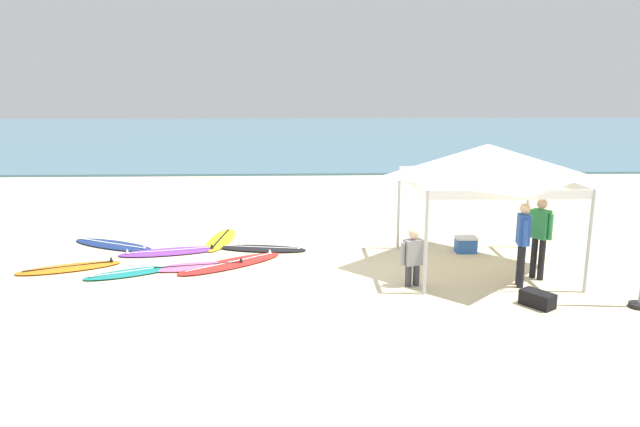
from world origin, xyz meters
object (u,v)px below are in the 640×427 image
at_px(person_green, 540,233).
at_px(surfboard_teal, 130,273).
at_px(surfboard_yellow, 221,240).
at_px(person_grey, 413,255).
at_px(canopy_tent, 487,161).
at_px(gear_bag_near_tent, 537,299).
at_px(surfboard_purple, 170,252).
at_px(surfboard_black, 263,248).
at_px(surfboard_pink, 199,266).
at_px(cooler_box, 466,244).
at_px(surfboard_orange, 69,268).
at_px(person_blue, 523,239).
at_px(surfboard_navy, 113,245).
at_px(surfboard_red, 231,263).

bearing_deg(person_green, surfboard_teal, 176.20).
relative_size(surfboard_yellow, person_grey, 1.86).
bearing_deg(canopy_tent, gear_bag_near_tent, -80.79).
xyz_separation_m(surfboard_purple, surfboard_black, (2.22, 0.19, 0.00)).
xyz_separation_m(surfboard_pink, cooler_box, (6.23, 0.99, 0.16)).
xyz_separation_m(surfboard_orange, gear_bag_near_tent, (9.45, -2.51, 0.10)).
height_order(canopy_tent, surfboard_teal, canopy_tent).
height_order(surfboard_pink, surfboard_black, same).
bearing_deg(surfboard_teal, cooler_box, 10.25).
relative_size(surfboard_pink, surfboard_teal, 1.19).
xyz_separation_m(canopy_tent, person_blue, (0.44, -1.18, -1.40)).
relative_size(surfboard_pink, person_green, 1.38).
xyz_separation_m(surfboard_pink, surfboard_yellow, (0.19, 2.21, 0.00)).
relative_size(surfboard_orange, surfboard_teal, 1.13).
xyz_separation_m(surfboard_teal, gear_bag_near_tent, (8.02, -2.11, 0.10)).
bearing_deg(person_grey, surfboard_teal, 171.13).
distance_m(surfboard_black, cooler_box, 4.93).
bearing_deg(person_blue, surfboard_navy, 160.46).
height_order(surfboard_red, gear_bag_near_tent, gear_bag_near_tent).
distance_m(surfboard_orange, surfboard_purple, 2.28).
bearing_deg(person_grey, person_blue, -2.18).
xyz_separation_m(surfboard_yellow, surfboard_black, (1.14, -0.84, -0.00)).
bearing_deg(surfboard_yellow, person_grey, -39.29).
relative_size(canopy_tent, surfboard_purple, 1.33).
bearing_deg(surfboard_teal, surfboard_black, 32.79).
bearing_deg(surfboard_black, cooler_box, -4.46).
relative_size(surfboard_yellow, surfboard_red, 0.89).
bearing_deg(surfboard_teal, person_blue, -7.09).
height_order(surfboard_teal, person_green, person_green).
height_order(surfboard_orange, person_blue, person_blue).
bearing_deg(surfboard_orange, person_blue, -8.38).
relative_size(surfboard_pink, gear_bag_near_tent, 3.92).
distance_m(surfboard_navy, surfboard_red, 3.52).
distance_m(person_blue, cooler_box, 2.56).
distance_m(canopy_tent, person_green, 1.86).
distance_m(surfboard_pink, surfboard_red, 0.70).
relative_size(canopy_tent, surfboard_navy, 1.34).
height_order(canopy_tent, surfboard_yellow, canopy_tent).
bearing_deg(surfboard_black, canopy_tent, -17.95).
relative_size(surfboard_orange, surfboard_black, 1.00).
xyz_separation_m(surfboard_purple, surfboard_red, (1.57, -0.99, -0.00)).
relative_size(surfboard_yellow, surfboard_navy, 0.90).
bearing_deg(gear_bag_near_tent, person_green, 69.09).
distance_m(surfboard_navy, person_blue, 9.71).
bearing_deg(gear_bag_near_tent, surfboard_pink, 159.20).
bearing_deg(surfboard_navy, gear_bag_near_tent, -25.64).
height_order(surfboard_pink, surfboard_yellow, same).
xyz_separation_m(canopy_tent, cooler_box, (0.00, 1.21, -2.19)).
distance_m(surfboard_pink, person_blue, 6.89).
xyz_separation_m(surfboard_yellow, person_blue, (6.48, -3.61, 0.95)).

